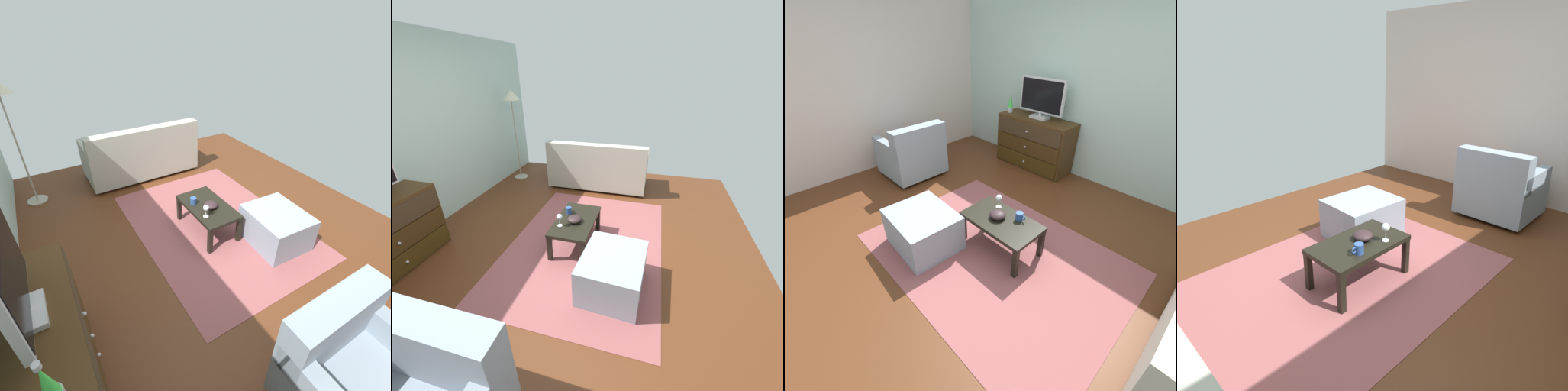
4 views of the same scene
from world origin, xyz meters
The scene contains 13 objects.
ground_plane centered at (0.00, 0.00, -0.03)m, with size 5.88×4.69×0.05m, color #552C16.
wall_accent_rear centered at (0.00, 2.11, 1.26)m, with size 5.88×0.12×2.52m, color #AAC7BD.
wall_plain_left centered at (-2.70, 0.00, 1.26)m, with size 0.12×4.69×2.52m, color beige.
area_rug centered at (0.20, -0.20, 0.00)m, with size 2.60×1.90×0.01m, color #8F4C4E.
dresser centered at (-0.82, 1.79, 0.41)m, with size 1.25×0.49×0.83m.
tv centered at (-0.79, 1.82, 1.14)m, with size 0.76×0.18×0.59m.
lava_lamp centered at (-1.34, 1.75, 0.97)m, with size 0.09×0.09×0.33m.
coffee_table centered at (0.17, -0.07, 0.32)m, with size 0.80×0.47×0.37m.
wine_glass centered at (-0.01, 0.07, 0.49)m, with size 0.07×0.07×0.16m.
mug centered at (0.29, 0.06, 0.41)m, with size 0.11×0.08×0.08m.
bowl_decorative centered at (0.11, -0.08, 0.41)m, with size 0.17×0.17×0.08m, color #2E2023.
armchair centered at (-1.94, 0.16, 0.35)m, with size 0.80×0.84×0.85m.
ottoman centered at (-0.44, -0.65, 0.21)m, with size 0.70×0.60×0.42m, color #8B96A6.
Camera 3 is at (1.57, -1.71, 2.06)m, focal length 24.30 mm.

